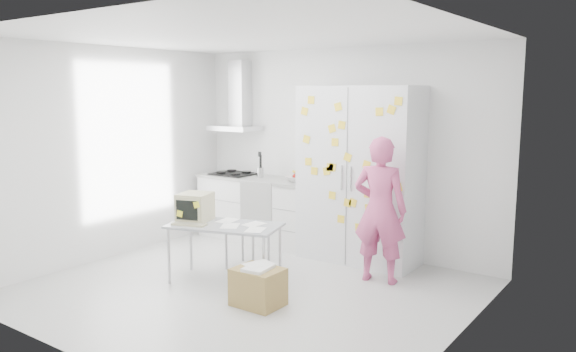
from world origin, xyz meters
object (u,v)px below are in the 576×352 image
Objects in this scene: desk at (205,215)px; chair at (251,219)px; cardboard_box at (258,286)px; person at (380,210)px.

desk is 1.32× the size of chair.
cardboard_box is (0.99, -0.29, -0.55)m from desk.
cardboard_box is (-0.66, -1.37, -0.63)m from person.
person is 1.60× the size of chair.
cardboard_box is at bearing -33.28° from desk.
person is at bearing 16.31° from desk.
chair is 2.16× the size of cardboard_box.
cardboard_box is (0.89, -0.98, -0.38)m from chair.
chair is 1.38m from cardboard_box.
chair is at bearing 64.91° from desk.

